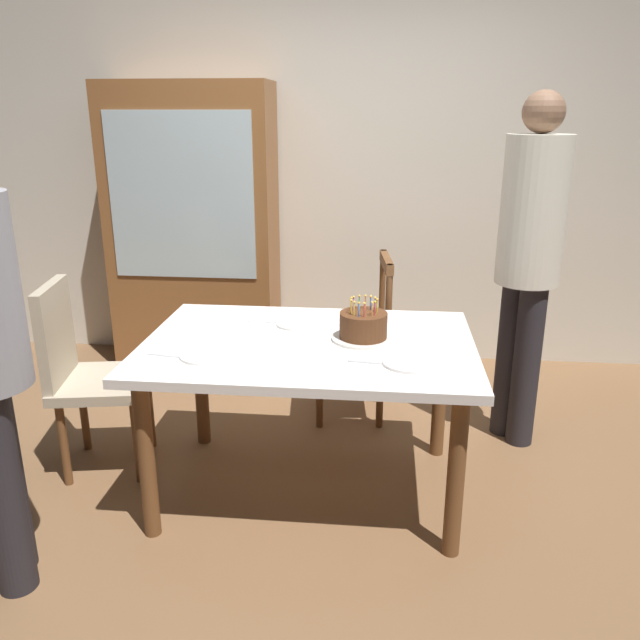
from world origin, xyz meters
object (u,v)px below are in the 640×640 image
birthday_cake (363,327)px  plate_near_guest (410,363)px  plate_far_side (299,323)px  china_cabinet (194,229)px  person_guest (529,252)px  chair_upholstered (83,368)px  dining_table (309,361)px  plate_near_celebrant (206,355)px  chair_spindle_back (354,341)px

birthday_cake → plate_near_guest: birthday_cake is taller
plate_far_side → china_cabinet: size_ratio=0.12×
person_guest → chair_upholstered: bearing=-166.4°
person_guest → birthday_cake: bearing=-144.2°
dining_table → china_cabinet: 1.86m
dining_table → plate_near_celebrant: 0.47m
plate_far_side → chair_upholstered: size_ratio=0.23×
dining_table → plate_near_celebrant: (-0.40, -0.23, 0.10)m
dining_table → birthday_cake: bearing=10.6°
dining_table → chair_upholstered: (-1.11, 0.11, -0.12)m
chair_upholstered → china_cabinet: size_ratio=0.50×
plate_far_side → person_guest: (1.12, 0.40, 0.29)m
plate_far_side → person_guest: bearing=19.8°
china_cabinet → plate_far_side: bearing=-56.1°
chair_spindle_back → person_guest: size_ratio=0.52×
plate_far_side → chair_upholstered: bearing=-173.5°
plate_near_celebrant → plate_far_side: bearing=54.1°
birthday_cake → chair_spindle_back: bearing=95.3°
dining_table → person_guest: 1.28m
person_guest → chair_spindle_back: bearing=167.4°
plate_far_side → person_guest: size_ratio=0.12×
birthday_cake → china_cabinet: bearing=128.6°
chair_upholstered → person_guest: (2.16, 0.52, 0.51)m
plate_near_guest → dining_table: bearing=152.6°
plate_far_side → dining_table: bearing=-72.2°
plate_near_guest → china_cabinet: (-1.40, 1.78, 0.20)m
person_guest → china_cabinet: china_cabinet is taller
china_cabinet → chair_upholstered: bearing=-95.7°
person_guest → china_cabinet: size_ratio=0.95×
dining_table → chair_upholstered: 1.12m
plate_near_celebrant → chair_upholstered: size_ratio=0.23×
dining_table → person_guest: size_ratio=0.80×
plate_far_side → plate_near_guest: size_ratio=1.00×
chair_spindle_back → plate_far_side: bearing=-111.7°
birthday_cake → person_guest: 1.02m
dining_table → plate_near_celebrant: plate_near_celebrant is taller
plate_near_guest → chair_spindle_back: bearing=104.4°
dining_table → plate_near_guest: size_ratio=6.59×
plate_far_side → chair_upholstered: (-1.04, -0.12, -0.22)m
plate_near_celebrant → chair_spindle_back: 1.23m
plate_far_side → chair_spindle_back: 0.71m
plate_near_guest → chair_spindle_back: (-0.27, 1.05, -0.30)m
china_cabinet → person_guest: bearing=-24.8°
chair_spindle_back → chair_upholstered: 1.47m
plate_far_side → china_cabinet: bearing=123.9°
chair_spindle_back → chair_upholstered: bearing=-150.7°
plate_far_side → plate_near_guest: (0.51, -0.45, 0.00)m
plate_far_side → china_cabinet: (-0.90, 1.33, 0.20)m
dining_table → chair_spindle_back: chair_spindle_back is taller
birthday_cake → plate_near_celebrant: (-0.64, -0.27, -0.05)m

